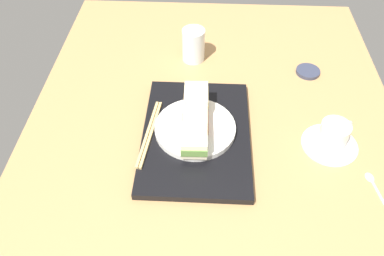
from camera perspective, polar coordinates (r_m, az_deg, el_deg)
The scene contains 11 objects.
ground_plane at distance 99.33cm, azimuth 3.05°, elevation -2.84°, with size 140.00×100.00×3.00cm, color tan.
serving_tray at distance 98.65cm, azimuth 0.62°, elevation -1.05°, with size 39.06×27.25×1.88cm, color black.
sandwich_plate at distance 97.94cm, azimuth 0.47°, elevation -0.02°, with size 20.63×20.63×1.56cm, color silver.
sandwich_near at distance 100.20cm, azimuth 0.61°, elevation 4.28°, with size 8.17×6.54×5.77cm.
sandwich_middle at distance 95.80cm, azimuth 0.49°, elevation 1.18°, with size 8.57×6.78×4.35cm.
sandwich_far at distance 91.03cm, azimuth 0.35°, elevation -1.84°, with size 8.58×6.47×4.69cm.
chopsticks_pair at distance 97.97cm, azimuth -6.34°, elevation -0.75°, with size 22.64×4.08×0.70cm.
coffee_cup at distance 101.60cm, azimuth 20.14°, elevation -1.25°, with size 14.05×14.05×7.28cm.
drinking_glass at distance 121.12cm, azimuth 0.22°, elevation 12.21°, with size 6.96×6.96×10.35cm, color silver.
small_sauce_dish at distance 123.29cm, azimuth 16.82°, elevation 8.02°, with size 7.20×7.20×1.09cm, color #33384C.
teaspoon at distance 99.85cm, azimuth 25.16°, elevation -7.06°, with size 9.15×2.84×0.80cm.
Camera 1 is at (64.09, -2.11, 74.36)cm, focal length 35.96 mm.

